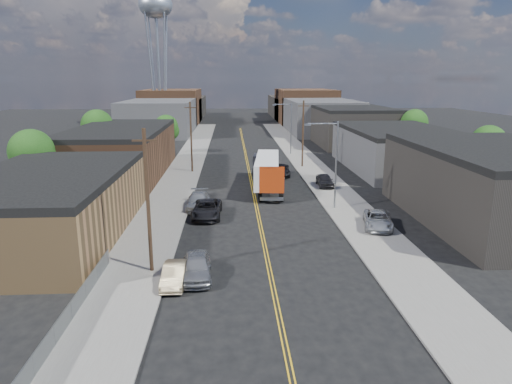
{
  "coord_description": "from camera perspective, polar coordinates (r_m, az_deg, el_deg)",
  "views": [
    {
      "loc": [
        -2.6,
        -19.8,
        13.08
      ],
      "look_at": [
        -0.24,
        22.7,
        2.5
      ],
      "focal_mm": 32.0,
      "sensor_mm": 36.0,
      "label": 1
    }
  ],
  "objects": [
    {
      "name": "utility_pole_right",
      "position": [
        69.11,
        5.89,
        7.29
      ],
      "size": [
        1.6,
        0.26,
        10.0
      ],
      "color": "black",
      "rests_on": "ground"
    },
    {
      "name": "tree_left_near",
      "position": [
        54.75,
        -26.15,
        4.23
      ],
      "size": [
        4.85,
        4.76,
        7.91
      ],
      "color": "black",
      "rests_on": "ground"
    },
    {
      "name": "industrial_right_a",
      "position": [
        47.74,
        27.91,
        0.8
      ],
      "size": [
        14.0,
        22.0,
        7.1
      ],
      "color": "black",
      "rests_on": "ground"
    },
    {
      "name": "skyline_left_c",
      "position": [
        161.03,
        -9.53,
        10.36
      ],
      "size": [
        16.0,
        40.0,
        7.0
      ],
      "primitive_type": "cube",
      "color": "black",
      "rests_on": "ground"
    },
    {
      "name": "streetlight_near",
      "position": [
        46.59,
        9.54,
        4.19
      ],
      "size": [
        3.39,
        0.25,
        9.0
      ],
      "color": "gray",
      "rests_on": "ground"
    },
    {
      "name": "ground",
      "position": [
        80.9,
        -1.29,
        4.65
      ],
      "size": [
        260.0,
        260.0,
        0.0
      ],
      "primitive_type": "plane",
      "color": "black",
      "rests_on": "ground"
    },
    {
      "name": "car_right_lot_c",
      "position": [
        56.95,
        8.58,
        1.45
      ],
      "size": [
        1.84,
        4.44,
        1.5
      ],
      "primitive_type": "imported",
      "rotation": [
        0.0,
        0.0,
        -0.01
      ],
      "color": "black",
      "rests_on": "sidewalk_right"
    },
    {
      "name": "streetlight_far",
      "position": [
        80.82,
        4.13,
        8.42
      ],
      "size": [
        3.39,
        0.25,
        9.0
      ],
      "color": "gray",
      "rests_on": "ground"
    },
    {
      "name": "skyline_right_c",
      "position": [
        161.67,
        4.95,
        10.51
      ],
      "size": [
        16.0,
        40.0,
        7.0
      ],
      "primitive_type": "cube",
      "color": "black",
      "rests_on": "ground"
    },
    {
      "name": "car_left_d",
      "position": [
        47.54,
        -7.23,
        -1.12
      ],
      "size": [
        2.25,
        5.52,
        1.6
      ],
      "primitive_type": "imported",
      "rotation": [
        0.0,
        0.0,
        0.0
      ],
      "color": "#A6A9AB",
      "rests_on": "ground"
    },
    {
      "name": "car_left_a",
      "position": [
        31.28,
        -7.42,
        -9.24
      ],
      "size": [
        2.21,
        4.91,
        1.64
      ],
      "primitive_type": "imported",
      "rotation": [
        0.0,
        0.0,
        0.06
      ],
      "color": "#96989B",
      "rests_on": "ground"
    },
    {
      "name": "tree_right_far",
      "position": [
        86.58,
        19.19,
        7.96
      ],
      "size": [
        4.85,
        4.76,
        7.91
      ],
      "color": "black",
      "rests_on": "ground"
    },
    {
      "name": "sidewalk_right",
      "position": [
        67.19,
        7.27,
        2.69
      ],
      "size": [
        5.0,
        140.0,
        0.15
      ],
      "primitive_type": "cube",
      "color": "slate",
      "rests_on": "ground"
    },
    {
      "name": "warehouse_brown",
      "position": [
        66.36,
        -16.62,
        4.9
      ],
      "size": [
        12.0,
        26.0,
        6.6
      ],
      "color": "#533421",
      "rests_on": "ground"
    },
    {
      "name": "centerline",
      "position": [
        66.15,
        -0.86,
        2.56
      ],
      "size": [
        0.32,
        120.0,
        0.01
      ],
      "primitive_type": "cube",
      "color": "gold",
      "rests_on": "ground"
    },
    {
      "name": "tree_left_far",
      "position": [
        83.02,
        -11.11,
        7.81
      ],
      "size": [
        4.35,
        4.2,
        6.97
      ],
      "color": "black",
      "rests_on": "ground"
    },
    {
      "name": "skyline_left_a",
      "position": [
        116.46,
        -11.91,
        9.19
      ],
      "size": [
        16.0,
        30.0,
        8.0
      ],
      "primitive_type": "cube",
      "color": "#363639",
      "rests_on": "ground"
    },
    {
      "name": "car_left_b",
      "position": [
        30.68,
        -10.18,
        -10.13
      ],
      "size": [
        1.47,
        4.09,
        1.34
      ],
      "primitive_type": "imported",
      "rotation": [
        0.0,
        0.0,
        -0.01
      ],
      "color": "tan",
      "rests_on": "ground"
    },
    {
      "name": "chainlink_fence",
      "position": [
        27.86,
        -22.08,
        -13.62
      ],
      "size": [
        0.05,
        16.0,
        1.22
      ],
      "color": "slate",
      "rests_on": "ground"
    },
    {
      "name": "tree_left_mid",
      "position": [
        78.15,
        -19.18,
        7.62
      ],
      "size": [
        5.1,
        5.04,
        8.37
      ],
      "color": "black",
      "rests_on": "ground"
    },
    {
      "name": "sidewalk_left",
      "position": [
        66.45,
        -9.08,
        2.5
      ],
      "size": [
        5.0,
        140.0,
        0.15
      ],
      "primitive_type": "cube",
      "color": "slate",
      "rests_on": "ground"
    },
    {
      "name": "tree_right_near",
      "position": [
        65.17,
        27.05,
        5.2
      ],
      "size": [
        4.6,
        4.48,
        7.44
      ],
      "color": "black",
      "rests_on": "ground"
    },
    {
      "name": "skyline_left_b",
      "position": [
        141.11,
        -10.42,
        10.45
      ],
      "size": [
        16.0,
        26.0,
        10.0
      ],
      "primitive_type": "cube",
      "color": "#533421",
      "rests_on": "ground"
    },
    {
      "name": "skyline_right_b",
      "position": [
        141.84,
        6.11,
        10.62
      ],
      "size": [
        16.0,
        26.0,
        10.0
      ],
      "primitive_type": "cube",
      "color": "#533421",
      "rests_on": "ground"
    },
    {
      "name": "skyline_right_a",
      "position": [
        117.35,
        8.05,
        9.39
      ],
      "size": [
        16.0,
        30.0,
        8.0
      ],
      "primitive_type": "cube",
      "color": "#363639",
      "rests_on": "ground"
    },
    {
      "name": "semi_truck",
      "position": [
        55.99,
        1.29,
        2.87
      ],
      "size": [
        3.87,
        15.76,
        4.07
      ],
      "rotation": [
        0.0,
        0.0,
        -0.1
      ],
      "color": "silver",
      "rests_on": "ground"
    },
    {
      "name": "car_right_lot_a",
      "position": [
        42.18,
        15.0,
        -3.36
      ],
      "size": [
        3.51,
        5.6,
        1.44
      ],
      "primitive_type": "imported",
      "rotation": [
        0.0,
        0.0,
        -0.23
      ],
      "color": "#B4B7BA",
      "rests_on": "sidewalk_right"
    },
    {
      "name": "industrial_right_c",
      "position": [
        95.49,
        11.89,
        8.09
      ],
      "size": [
        14.0,
        22.0,
        7.6
      ],
      "color": "black",
      "rests_on": "ground"
    },
    {
      "name": "industrial_right_b",
      "position": [
        70.96,
        17.22,
        5.21
      ],
      "size": [
        14.0,
        24.0,
        6.1
      ],
      "color": "#363639",
      "rests_on": "ground"
    },
    {
      "name": "car_left_c",
      "position": [
        44.49,
        -6.15,
        -2.13
      ],
      "size": [
        2.87,
        5.9,
        1.62
      ],
      "primitive_type": "imported",
      "rotation": [
        0.0,
        0.0,
        -0.03
      ],
      "color": "black",
      "rests_on": "ground"
    },
    {
      "name": "car_ahead_truck",
      "position": [
        63.38,
        3.07,
        2.74
      ],
      "size": [
        3.0,
        5.75,
        1.55
      ],
      "primitive_type": "imported",
      "rotation": [
        0.0,
        0.0,
        -0.08
      ],
      "color": "black",
      "rests_on": "ground"
    },
    {
      "name": "warehouse_tan",
      "position": [
        42.09,
        -24.53,
        -1.47
      ],
      "size": [
        12.0,
        22.0,
        5.6
      ],
      "color": "olive",
      "rests_on": "ground"
    },
    {
      "name": "water_tower",
      "position": [
        132.41,
        -12.43,
        21.28
      ],
      "size": [
        9.0,
        9.0,
        36.9
      ],
      "color": "gray",
      "rests_on": "ground"
    },
    {
      "name": "utility_pole_left_far",
      "position": [
        65.52,
        -8.11,
        6.86
      ],
      "size": [
        1.6,
        0.26,
        10.0
      ],
      "color": "black",
      "rests_on": "ground"
    },
    {
      "name": "utility_pole_left_near",
      "position": [
        31.34,
        -13.36,
        -1.1
      ],
      "size": [
        1.6,
        0.26,
        10.0
      ],
      "color": "black",
      "rests_on": "ground"
    }
  ]
}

